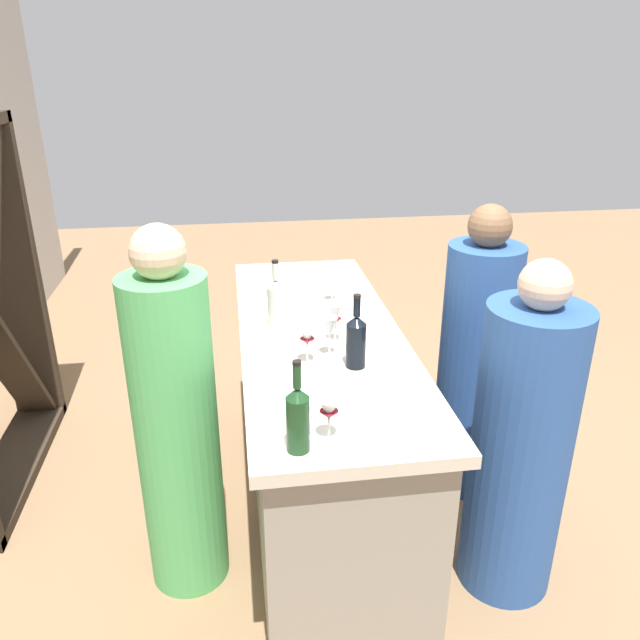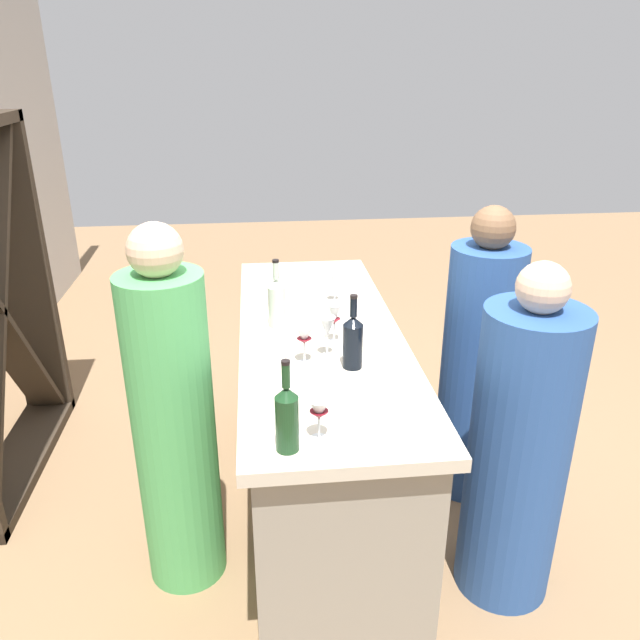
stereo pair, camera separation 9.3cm
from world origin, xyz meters
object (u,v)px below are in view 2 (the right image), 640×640
object	(u,v)px
wine_bottle_leftmost_olive_green	(287,417)
wine_glass_near_right	(328,329)
wine_bottle_center_clear_pale	(277,301)
wine_glass_near_center	(334,317)
wine_glass_far_left	(319,412)
person_center_guest	(518,453)
wine_bottle_second_left_near_black	(353,340)
person_right_guest	(174,427)
person_left_guest	(477,368)
wine_glass_far_center	(304,337)
wine_glass_near_left	(335,281)

from	to	relation	value
wine_bottle_leftmost_olive_green	wine_glass_near_right	bearing A→B (deg)	-17.73
wine_bottle_center_clear_pale	wine_glass_near_center	distance (m)	0.32
wine_glass_near_center	wine_glass_far_left	xyz separation A→B (m)	(-0.72, 0.14, -0.02)
person_center_guest	wine_bottle_center_clear_pale	bearing A→B (deg)	-56.85
wine_bottle_second_left_near_black	wine_bottle_center_clear_pale	xyz separation A→B (m)	(0.45, 0.28, 0.00)
wine_glass_near_center	wine_bottle_center_clear_pale	bearing A→B (deg)	47.81
wine_bottle_leftmost_olive_green	wine_glass_near_center	bearing A→B (deg)	-17.86
wine_glass_near_center	wine_glass_far_left	bearing A→B (deg)	168.84
wine_bottle_leftmost_olive_green	person_right_guest	size ratio (longest dim) A/B	0.20
wine_glass_near_right	person_left_guest	bearing A→B (deg)	-64.94
wine_glass_far_left	wine_glass_far_center	xyz separation A→B (m)	(0.54, 0.00, 0.01)
wine_bottle_second_left_near_black	wine_glass_near_left	size ratio (longest dim) A/B	1.95
person_center_guest	person_right_guest	world-z (taller)	person_right_guest
wine_glass_far_left	person_right_guest	xyz separation A→B (m)	(0.52, 0.54, -0.35)
wine_glass_near_right	wine_glass_far_center	xyz separation A→B (m)	(-0.05, 0.10, -0.01)
wine_bottle_center_clear_pale	person_left_guest	bearing A→B (deg)	-88.46
wine_bottle_second_left_near_black	wine_bottle_leftmost_olive_green	bearing A→B (deg)	151.46
wine_bottle_second_left_near_black	wine_glass_far_left	world-z (taller)	wine_bottle_second_left_near_black
wine_glass_near_center	wine_glass_far_center	bearing A→B (deg)	141.65
wine_bottle_leftmost_olive_green	wine_glass_near_left	bearing A→B (deg)	-14.05
wine_bottle_leftmost_olive_green	wine_bottle_second_left_near_black	distance (m)	0.61
wine_bottle_leftmost_olive_green	wine_bottle_center_clear_pale	distance (m)	0.98
wine_glass_near_center	wine_glass_far_left	world-z (taller)	wine_glass_near_center
person_center_guest	person_right_guest	xyz separation A→B (m)	(0.23, 1.37, 0.07)
person_center_guest	person_right_guest	size ratio (longest dim) A/B	0.92
wine_bottle_second_left_near_black	wine_glass_near_left	distance (m)	0.71
wine_glass_near_center	wine_glass_near_right	distance (m)	0.14
wine_glass_near_center	wine_glass_near_right	xyz separation A→B (m)	(-0.13, 0.05, 0.00)
wine_bottle_leftmost_olive_green	wine_glass_near_center	distance (m)	0.81
wine_bottle_second_left_near_black	person_left_guest	bearing A→B (deg)	-56.45
wine_bottle_leftmost_olive_green	person_center_guest	xyz separation A→B (m)	(0.33, -0.94, -0.44)
wine_glass_near_right	wine_glass_near_center	bearing A→B (deg)	-18.49
wine_bottle_center_clear_pale	wine_glass_far_center	size ratio (longest dim) A/B	1.97
wine_glass_near_right	person_center_guest	distance (m)	0.91
wine_glass_near_left	wine_glass_near_right	size ratio (longest dim) A/B	0.89
person_center_guest	wine_bottle_leftmost_olive_green	bearing A→B (deg)	-2.35
wine_glass_far_center	person_left_guest	xyz separation A→B (m)	(0.42, -0.90, -0.41)
wine_bottle_second_left_near_black	person_right_guest	size ratio (longest dim) A/B	0.19
wine_bottle_second_left_near_black	wine_glass_near_right	distance (m)	0.13
wine_bottle_second_left_near_black	person_center_guest	distance (m)	0.81
wine_glass_near_right	wine_glass_far_left	size ratio (longest dim) A/B	1.20
wine_bottle_leftmost_olive_green	person_center_guest	size ratio (longest dim) A/B	0.21
wine_bottle_second_left_near_black	wine_glass_far_center	world-z (taller)	wine_bottle_second_left_near_black
wine_glass_near_left	wine_glass_far_center	bearing A→B (deg)	162.49
wine_glass_near_left	wine_glass_near_right	bearing A→B (deg)	169.87
wine_bottle_second_left_near_black	wine_glass_far_left	xyz separation A→B (m)	(-0.49, 0.19, -0.01)
wine_bottle_second_left_near_black	person_center_guest	xyz separation A→B (m)	(-0.20, -0.65, -0.44)
wine_bottle_center_clear_pale	wine_glass_far_left	size ratio (longest dim) A/B	2.14
wine_glass_near_center	wine_glass_near_right	world-z (taller)	same
wine_bottle_leftmost_olive_green	person_right_guest	distance (m)	0.80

